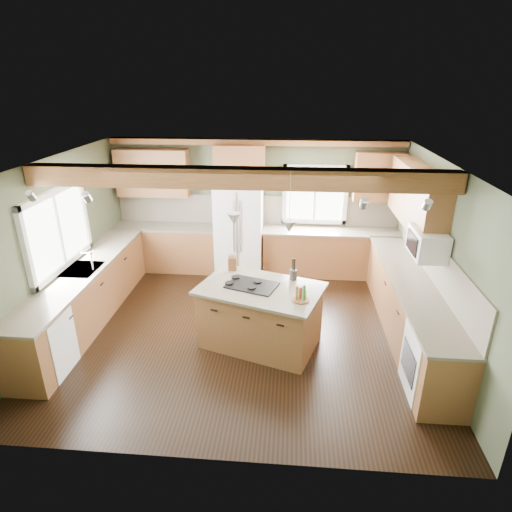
{
  "coord_description": "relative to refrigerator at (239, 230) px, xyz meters",
  "views": [
    {
      "loc": [
        0.69,
        -5.71,
        3.66
      ],
      "look_at": [
        0.18,
        0.3,
        1.13
      ],
      "focal_mm": 30.0,
      "sensor_mm": 36.0,
      "label": 1
    }
  ],
  "objects": [
    {
      "name": "floor",
      "position": [
        0.3,
        -2.12,
        -0.9
      ],
      "size": [
        5.6,
        5.6,
        0.0
      ],
      "primitive_type": "plane",
      "color": "black",
      "rests_on": "ground"
    },
    {
      "name": "ceiling",
      "position": [
        0.3,
        -2.12,
        1.7
      ],
      "size": [
        5.6,
        5.6,
        0.0
      ],
      "primitive_type": "plane",
      "rotation": [
        3.14,
        0.0,
        0.0
      ],
      "color": "silver",
      "rests_on": "wall_back"
    },
    {
      "name": "wall_back",
      "position": [
        0.3,
        0.38,
        0.4
      ],
      "size": [
        5.6,
        0.0,
        5.6
      ],
      "primitive_type": "plane",
      "rotation": [
        1.57,
        0.0,
        0.0
      ],
      "color": "#434B35",
      "rests_on": "ground"
    },
    {
      "name": "wall_left",
      "position": [
        -2.5,
        -2.12,
        0.4
      ],
      "size": [
        0.0,
        5.0,
        5.0
      ],
      "primitive_type": "plane",
      "rotation": [
        1.57,
        0.0,
        1.57
      ],
      "color": "#434B35",
      "rests_on": "ground"
    },
    {
      "name": "wall_right",
      "position": [
        3.1,
        -2.12,
        0.4
      ],
      "size": [
        0.0,
        5.0,
        5.0
      ],
      "primitive_type": "plane",
      "rotation": [
        1.57,
        0.0,
        -1.57
      ],
      "color": "#434B35",
      "rests_on": "ground"
    },
    {
      "name": "ceiling_beam",
      "position": [
        0.3,
        -2.47,
        1.57
      ],
      "size": [
        5.55,
        0.26,
        0.26
      ],
      "primitive_type": "cube",
      "color": "#563118",
      "rests_on": "ceiling"
    },
    {
      "name": "soffit_trim",
      "position": [
        0.3,
        0.28,
        1.64
      ],
      "size": [
        5.55,
        0.2,
        0.1
      ],
      "primitive_type": "cube",
      "color": "#563118",
      "rests_on": "ceiling"
    },
    {
      "name": "backsplash_back",
      "position": [
        0.3,
        0.36,
        0.31
      ],
      "size": [
        5.58,
        0.03,
        0.58
      ],
      "primitive_type": "cube",
      "color": "brown",
      "rests_on": "wall_back"
    },
    {
      "name": "backsplash_right",
      "position": [
        3.08,
        -2.07,
        0.31
      ],
      "size": [
        0.03,
        3.7,
        0.58
      ],
      "primitive_type": "cube",
      "color": "brown",
      "rests_on": "wall_right"
    },
    {
      "name": "base_cab_back_left",
      "position": [
        -1.49,
        0.08,
        -0.46
      ],
      "size": [
        2.02,
        0.6,
        0.88
      ],
      "primitive_type": "cube",
      "color": "brown",
      "rests_on": "floor"
    },
    {
      "name": "counter_back_left",
      "position": [
        -1.49,
        0.08,
        0.0
      ],
      "size": [
        2.06,
        0.64,
        0.04
      ],
      "primitive_type": "cube",
      "color": "brown",
      "rests_on": "base_cab_back_left"
    },
    {
      "name": "base_cab_back_right",
      "position": [
        1.79,
        0.08,
        -0.46
      ],
      "size": [
        2.62,
        0.6,
        0.88
      ],
      "primitive_type": "cube",
      "color": "brown",
      "rests_on": "floor"
    },
    {
      "name": "counter_back_right",
      "position": [
        1.79,
        0.08,
        0.0
      ],
      "size": [
        2.66,
        0.64,
        0.04
      ],
      "primitive_type": "cube",
      "color": "brown",
      "rests_on": "base_cab_back_right"
    },
    {
      "name": "base_cab_left",
      "position": [
        -2.2,
        -2.07,
        -0.46
      ],
      "size": [
        0.6,
        3.7,
        0.88
      ],
      "primitive_type": "cube",
      "color": "brown",
      "rests_on": "floor"
    },
    {
      "name": "counter_left",
      "position": [
        -2.2,
        -2.07,
        0.0
      ],
      "size": [
        0.64,
        3.74,
        0.04
      ],
      "primitive_type": "cube",
      "color": "brown",
      "rests_on": "base_cab_left"
    },
    {
      "name": "base_cab_right",
      "position": [
        2.8,
        -2.07,
        -0.46
      ],
      "size": [
        0.6,
        3.7,
        0.88
      ],
      "primitive_type": "cube",
      "color": "brown",
      "rests_on": "floor"
    },
    {
      "name": "counter_right",
      "position": [
        2.8,
        -2.07,
        0.0
      ],
      "size": [
        0.64,
        3.74,
        0.04
      ],
      "primitive_type": "cube",
      "color": "brown",
      "rests_on": "base_cab_right"
    },
    {
      "name": "upper_cab_back_left",
      "position": [
        -1.69,
        0.21,
        1.05
      ],
      "size": [
        1.4,
        0.35,
        0.9
      ],
      "primitive_type": "cube",
      "color": "brown",
      "rests_on": "wall_back"
    },
    {
      "name": "upper_cab_over_fridge",
      "position": [
        -0.0,
        0.21,
        1.25
      ],
      "size": [
        0.96,
        0.35,
        0.7
      ],
      "primitive_type": "cube",
      "color": "brown",
      "rests_on": "wall_back"
    },
    {
      "name": "upper_cab_right",
      "position": [
        2.92,
        -1.22,
        1.05
      ],
      "size": [
        0.35,
        2.2,
        0.9
      ],
      "primitive_type": "cube",
      "color": "brown",
      "rests_on": "wall_right"
    },
    {
      "name": "upper_cab_back_corner",
      "position": [
        2.6,
        0.21,
        1.05
      ],
      "size": [
        0.9,
        0.35,
        0.9
      ],
      "primitive_type": "cube",
      "color": "brown",
      "rests_on": "wall_back"
    },
    {
      "name": "window_left",
      "position": [
        -2.48,
        -2.07,
        0.65
      ],
      "size": [
        0.04,
        1.6,
        1.05
      ],
      "primitive_type": "cube",
      "color": "white",
      "rests_on": "wall_left"
    },
    {
      "name": "window_back",
      "position": [
        1.45,
        0.36,
        0.65
      ],
      "size": [
        1.1,
        0.04,
        1.0
      ],
      "primitive_type": "cube",
      "color": "white",
      "rests_on": "wall_back"
    },
    {
      "name": "sink",
      "position": [
        -2.2,
        -2.07,
        0.01
      ],
      "size": [
        0.5,
        0.65,
        0.03
      ],
      "primitive_type": "cube",
      "color": "#262628",
      "rests_on": "counter_left"
    },
    {
      "name": "faucet",
      "position": [
        -2.02,
        -2.07,
        0.15
      ],
      "size": [
        0.02,
        0.02,
        0.28
      ],
      "primitive_type": "cylinder",
      "color": "#B2B2B7",
      "rests_on": "sink"
    },
    {
      "name": "dishwasher",
      "position": [
        -2.19,
        -3.37,
        -0.47
      ],
      "size": [
        0.6,
        0.6,
        0.84
      ],
      "primitive_type": "cube",
      "color": "white",
      "rests_on": "floor"
    },
    {
      "name": "oven",
      "position": [
        2.79,
        -3.37,
        -0.47
      ],
      "size": [
        0.6,
        0.72,
        0.84
      ],
      "primitive_type": "cube",
      "color": "white",
      "rests_on": "floor"
    },
    {
      "name": "microwave",
      "position": [
        2.88,
        -2.17,
        0.65
      ],
      "size": [
        0.4,
        0.7,
        0.38
      ],
      "primitive_type": "cube",
      "color": "white",
      "rests_on": "wall_right"
    },
    {
      "name": "pendant_left",
      "position": [
        0.22,
        -2.34,
        0.98
      ],
      "size": [
        0.18,
        0.18,
        0.16
      ],
      "primitive_type": "cone",
      "rotation": [
        3.14,
        0.0,
        0.0
      ],
      "color": "#B2B2B7",
      "rests_on": "ceiling"
    },
    {
      "name": "pendant_right",
      "position": [
        0.97,
        -2.59,
        0.98
      ],
      "size": [
        0.18,
        0.18,
        0.16
      ],
      "primitive_type": "cone",
      "rotation": [
        3.14,
        0.0,
        0.0
      ],
      "color": "#B2B2B7",
      "rests_on": "ceiling"
    },
    {
      "name": "refrigerator",
      "position": [
        0.0,
        0.0,
        0.0
      ],
      "size": [
        0.9,
        0.74,
        1.8
      ],
      "primitive_type": "cube",
      "color": "white",
      "rests_on": "floor"
    },
    {
      "name": "island",
      "position": [
        0.6,
        -2.47,
        -0.46
      ],
      "size": [
        1.82,
        1.43,
        0.88
      ],
      "primitive_type": "cube",
      "rotation": [
        0.0,
        0.0,
        -0.32
      ],
      "color": "brown",
      "rests_on": "floor"
    },
    {
      "name": "island_top",
      "position": [
        0.6,
        -2.47,
        0.0
      ],
      "size": [
        1.95,
        1.56,
        0.04
      ],
      "primitive_type": "cube",
      "rotation": [
        0.0,
        0.0,
        -0.32
      ],
      "color": "brown",
      "rests_on": "island"
    },
    {
      "name": "cooktop",
      "position": [
        0.47,
        -2.42,
        0.03
      ],
      "size": [
        0.8,
        0.65,
        0.02
      ],
      "primitive_type": "cube",
      "rotation": [
        0.0,
        0.0,
        -0.32
      ],
      "color": "black",
      "rests_on": "island_top"
    },
    {
      "name": "knife_block",
      "position": [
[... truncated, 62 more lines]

